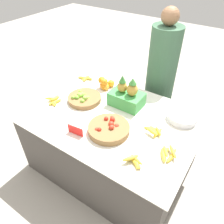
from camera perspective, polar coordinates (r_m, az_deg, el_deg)
The scene contains 14 objects.
ground_plane at distance 2.69m, azimuth 0.00°, elevation -13.50°, with size 12.00×12.00×0.00m, color #ADA599.
market_table at distance 2.40m, azimuth 0.00°, elevation -7.97°, with size 1.66×1.19×0.75m.
lime_bowl at distance 2.36m, azimuth -7.32°, elevation 3.61°, with size 0.35×0.35×0.10m.
tomato_basket at distance 1.96m, azimuth -0.76°, elevation -4.33°, with size 0.38×0.38×0.10m.
orange_pile at distance 2.53m, azimuth -1.85°, elevation 7.26°, with size 0.16×0.18×0.14m.
metal_bowl at distance 2.19m, azimuth 17.88°, elevation -1.18°, with size 0.29×0.29×0.06m.
price_sign at distance 1.95m, azimuth -9.55°, elevation -4.78°, with size 0.16×0.02×0.09m.
produce_crate at distance 2.24m, azimuth 3.87°, elevation 4.12°, with size 0.34×0.23×0.33m.
banana_bunch_front_center at distance 2.75m, azimuth -6.90°, elevation 8.78°, with size 0.19×0.15×0.04m.
banana_bunch_back_center at distance 1.99m, azimuth 11.09°, elevation -4.89°, with size 0.19×0.15×0.06m.
banana_bunch_middle_right at distance 1.73m, azimuth 5.87°, elevation -12.54°, with size 0.16×0.15×0.06m.
banana_bunch_front_right at distance 1.83m, azimuth 14.42°, elevation -10.51°, with size 0.17×0.20×0.05m.
banana_bunch_middle_left at distance 2.40m, azimuth -14.93°, elevation 2.92°, with size 0.18×0.19×0.06m.
vendor_person at distance 2.77m, azimuth 12.39°, elevation 7.65°, with size 0.34×0.34×1.60m.
Camera 1 is at (0.92, -1.37, 2.12)m, focal length 35.00 mm.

